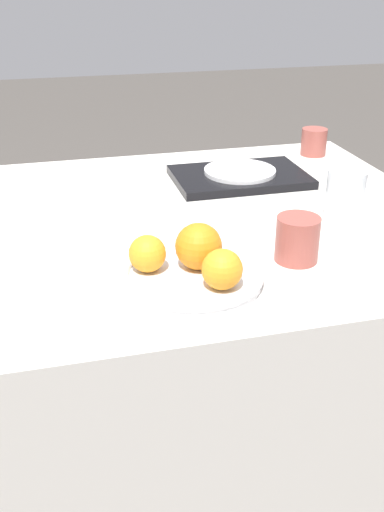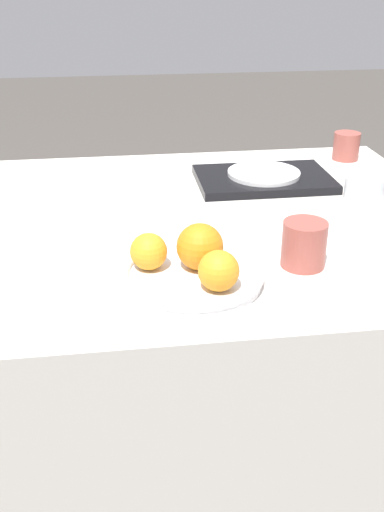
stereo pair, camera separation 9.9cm
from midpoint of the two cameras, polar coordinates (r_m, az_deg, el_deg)
ground_plane at (r=1.68m, az=1.37°, el=-19.35°), size 12.00×12.00×0.00m
table at (r=1.44m, az=1.52°, el=-9.46°), size 1.18×0.93×0.71m
fruit_platter at (r=1.01m, az=2.82°, el=-1.95°), size 0.24×0.24×0.03m
orange_0 at (r=1.00m, az=3.58°, el=0.83°), size 0.08×0.08×0.08m
orange_1 at (r=0.94m, az=5.56°, el=-1.49°), size 0.07×0.07×0.07m
orange_2 at (r=1.00m, az=-1.35°, el=0.36°), size 0.06×0.06×0.06m
water_glass at (r=1.25m, az=18.17°, el=4.74°), size 0.08×0.08×0.11m
serving_tray at (r=1.48m, az=8.74°, el=7.22°), size 0.32×0.21×0.02m
side_plate at (r=1.48m, az=8.78°, el=7.76°), size 0.18×0.18×0.01m
cup_0 at (r=1.08m, az=13.23°, el=1.03°), size 0.08×0.08×0.08m
cup_1 at (r=1.71m, az=16.13°, el=10.00°), size 0.07×0.07×0.07m
napkin at (r=1.43m, az=-4.02°, el=6.47°), size 0.13×0.12×0.01m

